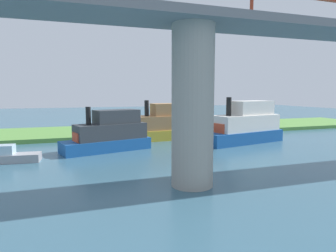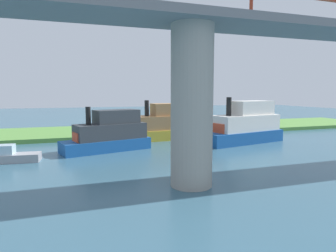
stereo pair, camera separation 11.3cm
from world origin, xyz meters
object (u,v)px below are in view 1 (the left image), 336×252
object	(u,v)px
motorboat_red	(109,134)
houseboat_blue	(10,156)
mooring_post	(205,127)
riverboat_paddlewheel	(164,125)
bridge_pylon	(193,107)
motorboat_white	(244,126)
person_on_bank	(99,127)

from	to	relation	value
motorboat_red	houseboat_blue	world-z (taller)	motorboat_red
mooring_post	riverboat_paddlewheel	world-z (taller)	riverboat_paddlewheel
bridge_pylon	motorboat_white	bearing A→B (deg)	-133.33
person_on_bank	mooring_post	distance (m)	14.19
riverboat_paddlewheel	mooring_post	bearing A→B (deg)	-156.39
person_on_bank	houseboat_blue	bearing A→B (deg)	54.87
houseboat_blue	riverboat_paddlewheel	xyz separation A→B (m)	(-15.55, -7.22, 1.24)
bridge_pylon	person_on_bank	bearing A→B (deg)	-81.73
bridge_pylon	mooring_post	bearing A→B (deg)	-117.83
motorboat_white	riverboat_paddlewheel	distance (m)	9.34
person_on_bank	motorboat_white	xyz separation A→B (m)	(-15.10, 9.64, 0.70)
mooring_post	houseboat_blue	size ratio (longest dim) A/B	0.17
houseboat_blue	motorboat_white	xyz separation A→B (m)	(-23.46, -2.24, 1.39)
person_on_bank	mooring_post	bearing A→B (deg)	173.32
person_on_bank	mooring_post	world-z (taller)	person_on_bank
houseboat_blue	motorboat_white	distance (m)	23.60
motorboat_white	riverboat_paddlewheel	size ratio (longest dim) A/B	1.12
bridge_pylon	mooring_post	size ratio (longest dim) A/B	12.97
houseboat_blue	motorboat_white	world-z (taller)	motorboat_white
houseboat_blue	riverboat_paddlewheel	distance (m)	17.19
motorboat_red	motorboat_white	bearing A→B (deg)	179.45
bridge_pylon	riverboat_paddlewheel	bearing A→B (deg)	-102.72
person_on_bank	riverboat_paddlewheel	world-z (taller)	riverboat_paddlewheel
person_on_bank	motorboat_red	bearing A→B (deg)	89.71
motorboat_white	riverboat_paddlewheel	bearing A→B (deg)	-32.21
person_on_bank	mooring_post	xyz separation A→B (m)	(-14.09, 1.65, -0.33)
motorboat_red	riverboat_paddlewheel	distance (m)	8.71
motorboat_white	mooring_post	bearing A→B (deg)	-82.83
houseboat_blue	motorboat_white	bearing A→B (deg)	-174.55
mooring_post	riverboat_paddlewheel	size ratio (longest dim) A/B	0.08
mooring_post	houseboat_blue	bearing A→B (deg)	24.50
mooring_post	riverboat_paddlewheel	distance (m)	7.58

